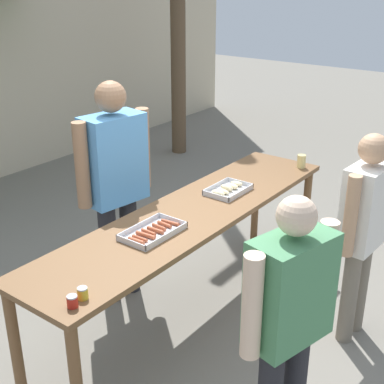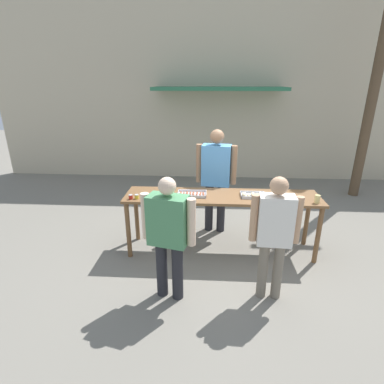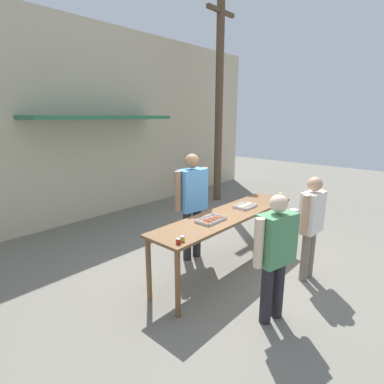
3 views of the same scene
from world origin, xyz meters
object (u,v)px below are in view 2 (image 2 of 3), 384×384
at_px(beer_cup, 317,199).
at_px(person_customer_with_cup, 275,230).
at_px(person_customer_holding_hotdog, 168,230).
at_px(food_tray_sausages, 192,194).
at_px(condiment_jar_ketchup, 137,197).
at_px(person_server_behind_table, 216,173).
at_px(food_tray_buns, 252,195).
at_px(condiment_jar_mustard, 131,197).
at_px(utility_pole, 380,60).

bearing_deg(beer_cup, person_customer_with_cup, -131.50).
bearing_deg(person_customer_holding_hotdog, food_tray_sausages, -86.67).
bearing_deg(food_tray_sausages, condiment_jar_ketchup, -166.09).
distance_m(person_server_behind_table, person_customer_holding_hotdog, 1.93).
xyz_separation_m(food_tray_buns, beer_cup, (0.88, -0.21, 0.04)).
height_order(condiment_jar_mustard, person_server_behind_table, person_server_behind_table).
bearing_deg(person_customer_holding_hotdog, beer_cup, -141.46).
height_order(person_server_behind_table, person_customer_holding_hotdog, person_server_behind_table).
bearing_deg(food_tray_sausages, person_customer_with_cup, -45.94).
distance_m(food_tray_sausages, person_customer_holding_hotdog, 1.14).
bearing_deg(food_tray_sausages, beer_cup, -6.51).
distance_m(condiment_jar_mustard, person_customer_holding_hotdog, 1.14).
height_order(condiment_jar_ketchup, beer_cup, beer_cup).
distance_m(food_tray_sausages, utility_pole, 5.04).
height_order(food_tray_buns, condiment_jar_mustard, condiment_jar_mustard).
bearing_deg(condiment_jar_mustard, person_customer_with_cup, -23.98).
height_order(food_tray_sausages, person_customer_holding_hotdog, person_customer_holding_hotdog).
xyz_separation_m(person_server_behind_table, person_customer_with_cup, (0.66, -1.77, -0.14)).
relative_size(food_tray_buns, condiment_jar_ketchup, 5.38).
height_order(food_tray_sausages, person_customer_with_cup, person_customer_with_cup).
bearing_deg(person_server_behind_table, person_customer_holding_hotdog, -99.22).
height_order(person_server_behind_table, person_customer_with_cup, person_server_behind_table).
relative_size(person_server_behind_table, utility_pole, 0.32).
bearing_deg(condiment_jar_ketchup, food_tray_buns, 6.69).
height_order(food_tray_buns, utility_pole, utility_pole).
height_order(condiment_jar_mustard, beer_cup, beer_cup).
height_order(condiment_jar_ketchup, person_customer_holding_hotdog, person_customer_holding_hotdog).
bearing_deg(utility_pole, person_server_behind_table, -148.96).
height_order(condiment_jar_mustard, person_customer_with_cup, person_customer_with_cup).
bearing_deg(person_customer_with_cup, condiment_jar_mustard, -20.76).
xyz_separation_m(condiment_jar_mustard, condiment_jar_ketchup, (0.09, 0.01, 0.00)).
bearing_deg(utility_pole, person_customer_holding_hotdog, -135.65).
bearing_deg(condiment_jar_ketchup, condiment_jar_mustard, -170.06).
height_order(food_tray_sausages, food_tray_buns, food_tray_buns).
xyz_separation_m(food_tray_buns, utility_pole, (2.82, 2.72, 2.01)).
bearing_deg(condiment_jar_mustard, utility_pole, 32.49).
height_order(condiment_jar_mustard, condiment_jar_ketchup, same).
xyz_separation_m(condiment_jar_mustard, person_customer_holding_hotdog, (0.68, -0.91, -0.05)).
relative_size(person_customer_holding_hotdog, utility_pole, 0.27).
bearing_deg(condiment_jar_ketchup, person_customer_holding_hotdog, -57.46).
bearing_deg(beer_cup, condiment_jar_ketchup, 179.86).
height_order(condiment_jar_mustard, utility_pole, utility_pole).
height_order(food_tray_sausages, utility_pole, utility_pole).
bearing_deg(condiment_jar_ketchup, food_tray_sausages, 13.91).
bearing_deg(food_tray_buns, utility_pole, 44.01).
xyz_separation_m(person_customer_holding_hotdog, person_customer_with_cup, (1.24, 0.06, 0.02)).
xyz_separation_m(food_tray_buns, person_server_behind_table, (-0.54, 0.70, 0.12)).
distance_m(food_tray_buns, condiment_jar_mustard, 1.81).
xyz_separation_m(food_tray_sausages, food_tray_buns, (0.91, 0.00, 0.01)).
bearing_deg(person_server_behind_table, person_customer_with_cup, -61.24).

